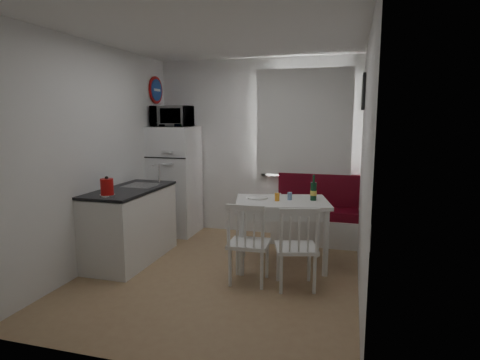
# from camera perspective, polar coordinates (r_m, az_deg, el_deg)

# --- Properties ---
(floor) EXTENTS (3.00, 3.50, 0.02)m
(floor) POSITION_cam_1_polar(r_m,az_deg,el_deg) (4.65, -2.84, -13.21)
(floor) COLOR #A07C55
(floor) RESTS_ON ground
(ceiling) EXTENTS (3.00, 3.50, 0.02)m
(ceiling) POSITION_cam_1_polar(r_m,az_deg,el_deg) (4.39, -3.12, 20.03)
(ceiling) COLOR white
(ceiling) RESTS_ON wall_back
(wall_back) EXTENTS (3.00, 0.02, 2.60)m
(wall_back) POSITION_cam_1_polar(r_m,az_deg,el_deg) (6.01, 2.38, 4.62)
(wall_back) COLOR white
(wall_back) RESTS_ON floor
(wall_front) EXTENTS (3.00, 0.02, 2.60)m
(wall_front) POSITION_cam_1_polar(r_m,az_deg,el_deg) (2.75, -14.71, -0.91)
(wall_front) COLOR white
(wall_front) RESTS_ON floor
(wall_left) EXTENTS (0.02, 3.50, 2.60)m
(wall_left) POSITION_cam_1_polar(r_m,az_deg,el_deg) (5.02, -19.45, 3.24)
(wall_left) COLOR white
(wall_left) RESTS_ON floor
(wall_right) EXTENTS (0.02, 3.50, 2.60)m
(wall_right) POSITION_cam_1_polar(r_m,az_deg,el_deg) (4.11, 17.28, 2.18)
(wall_right) COLOR white
(wall_right) RESTS_ON floor
(window) EXTENTS (1.22, 0.06, 1.47)m
(window) POSITION_cam_1_polar(r_m,az_deg,el_deg) (5.84, 9.09, 7.58)
(window) COLOR white
(window) RESTS_ON wall_back
(curtain) EXTENTS (1.35, 0.02, 1.50)m
(curtain) POSITION_cam_1_polar(r_m,az_deg,el_deg) (5.77, 9.02, 8.06)
(curtain) COLOR white
(curtain) RESTS_ON wall_back
(kitchen_counter) EXTENTS (0.62, 1.32, 1.16)m
(kitchen_counter) POSITION_cam_1_polar(r_m,az_deg,el_deg) (5.13, -15.19, -6.04)
(kitchen_counter) COLOR white
(kitchen_counter) RESTS_ON floor
(wall_sign) EXTENTS (0.03, 0.40, 0.40)m
(wall_sign) POSITION_cam_1_polar(r_m,az_deg,el_deg) (6.24, -11.82, 12.41)
(wall_sign) COLOR navy
(wall_sign) RESTS_ON wall_left
(picture_frame) EXTENTS (0.04, 0.52, 0.42)m
(picture_frame) POSITION_cam_1_polar(r_m,az_deg,el_deg) (5.19, 17.09, 11.83)
(picture_frame) COLOR black
(picture_frame) RESTS_ON wall_right
(bench) EXTENTS (1.33, 0.51, 0.95)m
(bench) POSITION_cam_1_polar(r_m,az_deg,el_deg) (5.79, 11.45, -5.62)
(bench) COLOR white
(bench) RESTS_ON floor
(dining_table) EXTENTS (1.21, 0.97, 0.79)m
(dining_table) POSITION_cam_1_polar(r_m,az_deg,el_deg) (4.72, 5.99, -3.95)
(dining_table) COLOR white
(dining_table) RESTS_ON floor
(chair_left) EXTENTS (0.43, 0.41, 0.47)m
(chair_left) POSITION_cam_1_polar(r_m,az_deg,el_deg) (4.19, 0.99, -7.84)
(chair_left) COLOR white
(chair_left) RESTS_ON floor
(chair_right) EXTENTS (0.51, 0.50, 0.47)m
(chair_right) POSITION_cam_1_polar(r_m,az_deg,el_deg) (4.09, 7.84, -8.35)
(chair_right) COLOR white
(chair_right) RESTS_ON floor
(fridge) EXTENTS (0.64, 0.64, 1.61)m
(fridge) POSITION_cam_1_polar(r_m,az_deg,el_deg) (6.13, -9.22, -0.07)
(fridge) COLOR white
(fridge) RESTS_ON floor
(microwave) EXTENTS (0.55, 0.37, 0.30)m
(microwave) POSITION_cam_1_polar(r_m,az_deg,el_deg) (6.01, -9.65, 8.92)
(microwave) COLOR white
(microwave) RESTS_ON fridge
(kettle) EXTENTS (0.16, 0.16, 0.22)m
(kettle) POSITION_cam_1_polar(r_m,az_deg,el_deg) (4.55, -18.39, -0.96)
(kettle) COLOR #BB0F0E
(kettle) RESTS_ON kitchen_counter
(wine_bottle) EXTENTS (0.07, 0.07, 0.30)m
(wine_bottle) POSITION_cam_1_polar(r_m,az_deg,el_deg) (4.73, 10.42, -1.08)
(wine_bottle) COLOR #123820
(wine_bottle) RESTS_ON dining_table
(drinking_glass_orange) EXTENTS (0.06, 0.06, 0.09)m
(drinking_glass_orange) POSITION_cam_1_polar(r_m,az_deg,el_deg) (4.65, 5.30, -2.42)
(drinking_glass_orange) COLOR #FFA02A
(drinking_glass_orange) RESTS_ON dining_table
(drinking_glass_blue) EXTENTS (0.05, 0.05, 0.09)m
(drinking_glass_blue) POSITION_cam_1_polar(r_m,az_deg,el_deg) (4.73, 7.07, -2.28)
(drinking_glass_blue) COLOR #7496C5
(drinking_glass_blue) RESTS_ON dining_table
(plate) EXTENTS (0.24, 0.24, 0.02)m
(plate) POSITION_cam_1_polar(r_m,az_deg,el_deg) (4.78, 2.49, -2.54)
(plate) COLOR white
(plate) RESTS_ON dining_table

